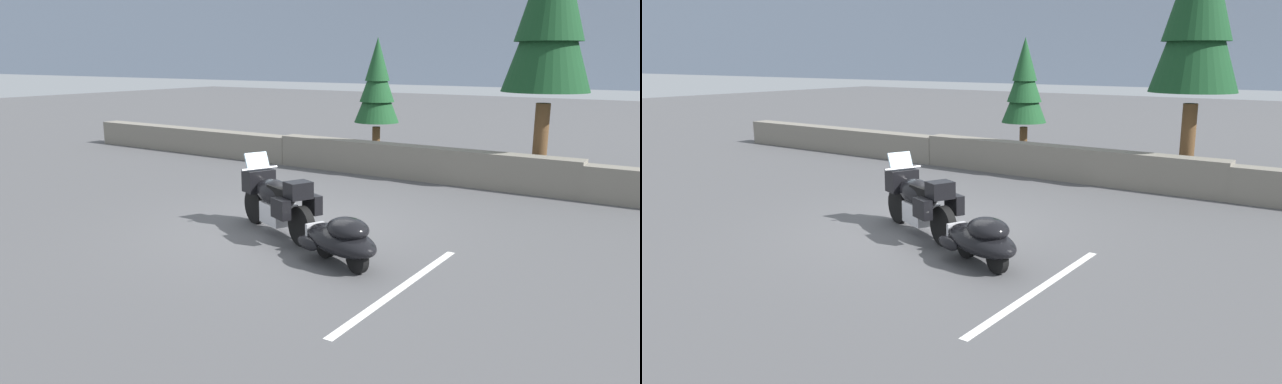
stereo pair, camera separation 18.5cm
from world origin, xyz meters
The scene contains 6 objects.
ground_plane centered at (0.00, 0.00, 0.00)m, with size 80.00×80.00×0.00m, color #4C4C4F.
stone_guard_wall centered at (-0.50, 5.37, 0.40)m, with size 24.00×0.60×0.84m.
touring_motorcycle centered at (0.05, -0.38, 0.62)m, with size 2.17×1.28×1.33m.
car_shaped_trailer centered at (1.84, -1.16, 0.41)m, with size 2.16×1.24×0.76m.
pine_tree_secondary centered at (-2.04, 7.09, 2.25)m, with size 1.30×1.30×3.59m.
parking_stripe_marker centered at (2.99, -1.50, 0.00)m, with size 0.12×3.60×0.01m, color silver.
Camera 2 is at (6.37, -8.19, 2.99)m, focal length 33.40 mm.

